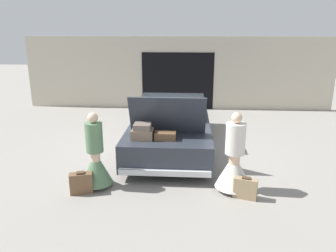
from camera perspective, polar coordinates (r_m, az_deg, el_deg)
The scene contains 7 objects.
ground_plane at distance 8.96m, azimuth 0.54°, elevation -3.48°, with size 40.00×40.00×0.00m, color gray.
garage_wall_back at distance 12.97m, azimuth 1.71°, elevation 9.15°, with size 12.00×0.14×2.80m.
car at distance 8.78m, azimuth 0.53°, elevation 0.11°, with size 2.03×4.71×1.69m.
person_left at distance 6.71m, azimuth -12.49°, elevation -6.00°, with size 0.64×0.64×1.54m.
person_right at distance 6.53m, azimuth 11.42°, elevation -6.47°, with size 0.72×0.72×1.59m.
suitcase_beside_left_person at distance 6.65m, azimuth -14.87°, elevation -9.58°, with size 0.46×0.30×0.44m.
suitcase_beside_right_person at distance 6.42m, azimuth 13.33°, elevation -10.51°, with size 0.46×0.28×0.43m.
Camera 1 is at (0.48, -8.40, 3.08)m, focal length 35.00 mm.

